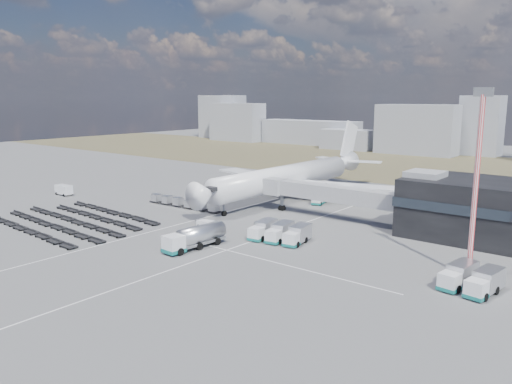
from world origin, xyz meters
The scene contains 16 objects.
ground centered at (0.00, 0.00, 0.00)m, with size 420.00×420.00×0.00m, color #565659.
grass_strip centered at (0.00, 110.00, 0.01)m, with size 420.00×90.00×0.01m, color #4A462C.
lane_markings centered at (9.77, 3.00, 0.01)m, with size 47.12×110.00×0.01m.
terminal centered at (47.77, 23.96, 5.25)m, with size 30.40×16.40×11.00m.
jet_bridge centered at (15.90, 20.42, 5.05)m, with size 30.30×3.80×7.05m.
airliner centered at (0.00, 32.38, 5.29)m, with size 51.59×64.53×17.62m.
skyline centered at (-12.37, 149.59, 9.56)m, with size 289.92×25.85×25.93m.
fuel_tanker centered at (11.33, -10.33, 1.81)m, with size 3.66×11.39×3.62m.
pushback_tug centered at (4.00, -0.34, 0.72)m, with size 3.19×1.79×1.44m, color white.
utility_van centered at (-45.67, 0.55, 1.25)m, with size 4.77×2.16×2.51m, color white.
catering_truck centered at (8.90, 31.34, 1.27)m, with size 3.47×5.79×2.49m.
service_trucks_near centered at (19.38, 1.62, 1.47)m, with size 9.71×7.86×2.70m.
service_trucks_far centered at (50.95, -1.34, 1.49)m, with size 6.67×7.62×2.75m.
uld_row centered at (-12.05, 9.17, 1.10)m, with size 20.32×2.54×1.84m.
baggage_dollies centered at (-19.35, -13.40, 0.39)m, with size 35.02×21.26×0.78m.
floodlight_mast centered at (49.34, 3.37, 12.50)m, with size 2.34×1.93×24.94m.
Camera 1 is at (66.85, -64.03, 23.66)m, focal length 35.00 mm.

